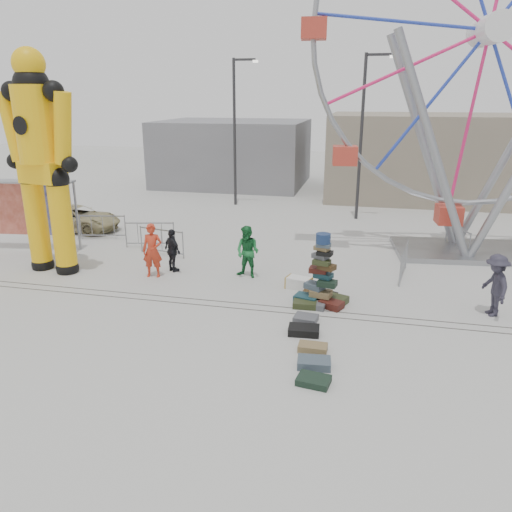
% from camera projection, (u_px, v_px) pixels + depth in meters
% --- Properties ---
extents(ground, '(90.00, 90.00, 0.00)m').
position_uv_depth(ground, '(234.00, 317.00, 14.39)').
color(ground, '#9E9E99').
rests_on(ground, ground).
extents(track_line_near, '(40.00, 0.04, 0.01)m').
position_uv_depth(track_line_near, '(239.00, 309.00, 14.94)').
color(track_line_near, '#47443F').
rests_on(track_line_near, ground).
extents(track_line_far, '(40.00, 0.04, 0.01)m').
position_uv_depth(track_line_far, '(243.00, 303.00, 15.31)').
color(track_line_far, '#47443F').
rests_on(track_line_far, ground).
extents(building_right, '(12.00, 8.00, 5.00)m').
position_uv_depth(building_right, '(429.00, 156.00, 30.69)').
color(building_right, gray).
rests_on(building_right, ground).
extents(building_left, '(10.00, 8.00, 4.40)m').
position_uv_depth(building_left, '(234.00, 153.00, 35.38)').
color(building_left, gray).
rests_on(building_left, ground).
extents(lamp_post_right, '(1.41, 0.25, 8.00)m').
position_uv_depth(lamp_post_right, '(364.00, 130.00, 24.41)').
color(lamp_post_right, '#2D2D30').
rests_on(lamp_post_right, ground).
extents(lamp_post_left, '(1.41, 0.25, 8.00)m').
position_uv_depth(lamp_post_left, '(236.00, 125.00, 27.74)').
color(lamp_post_left, '#2D2D30').
rests_on(lamp_post_left, ground).
extents(suitcase_tower, '(1.71, 1.42, 2.22)m').
position_uv_depth(suitcase_tower, '(322.00, 284.00, 15.17)').
color(suitcase_tower, '#183E49').
rests_on(suitcase_tower, ground).
extents(crash_test_dummy, '(3.13, 1.37, 7.83)m').
position_uv_depth(crash_test_dummy, '(41.00, 156.00, 16.96)').
color(crash_test_dummy, black).
rests_on(crash_test_dummy, ground).
extents(ferris_wheel, '(12.60, 3.64, 14.68)m').
position_uv_depth(ferris_wheel, '(486.00, 62.00, 17.94)').
color(ferris_wheel, gray).
rests_on(ferris_wheel, ground).
extents(banner_scaffold, '(4.04, 1.19, 2.88)m').
position_uv_depth(banner_scaffold, '(26.00, 198.00, 19.92)').
color(banner_scaffold, gray).
rests_on(banner_scaffold, ground).
extents(steamer_trunk, '(0.91, 0.66, 0.38)m').
position_uv_depth(steamer_trunk, '(299.00, 283.00, 16.44)').
color(steamer_trunk, silver).
rests_on(steamer_trunk, ground).
extents(row_case_0, '(0.73, 0.58, 0.19)m').
position_uv_depth(row_case_0, '(305.00, 304.00, 15.06)').
color(row_case_0, '#323A1D').
rests_on(row_case_0, ground).
extents(row_case_1, '(0.70, 0.60, 0.17)m').
position_uv_depth(row_case_1, '(306.00, 319.00, 14.08)').
color(row_case_1, '#55575D').
rests_on(row_case_1, ground).
extents(row_case_2, '(0.86, 0.60, 0.21)m').
position_uv_depth(row_case_2, '(304.00, 330.00, 13.34)').
color(row_case_2, black).
rests_on(row_case_2, ground).
extents(row_case_3, '(0.72, 0.43, 0.18)m').
position_uv_depth(row_case_3, '(313.00, 348.00, 12.45)').
color(row_case_3, olive).
rests_on(row_case_3, ground).
extents(row_case_4, '(0.83, 0.58, 0.20)m').
position_uv_depth(row_case_4, '(314.00, 363.00, 11.72)').
color(row_case_4, '#445462').
rests_on(row_case_4, ground).
extents(row_case_5, '(0.79, 0.62, 0.16)m').
position_uv_depth(row_case_5, '(314.00, 380.00, 11.04)').
color(row_case_5, black).
rests_on(row_case_5, ground).
extents(barricade_dummy_a, '(1.98, 0.47, 1.10)m').
position_uv_depth(barricade_dummy_a, '(103.00, 227.00, 21.99)').
color(barricade_dummy_a, gray).
rests_on(barricade_dummy_a, ground).
extents(barricade_dummy_b, '(1.97, 0.54, 1.10)m').
position_uv_depth(barricade_dummy_b, '(150.00, 235.00, 20.78)').
color(barricade_dummy_b, gray).
rests_on(barricade_dummy_b, ground).
extents(barricade_dummy_c, '(1.98, 0.53, 1.10)m').
position_uv_depth(barricade_dummy_c, '(162.00, 242.00, 19.75)').
color(barricade_dummy_c, gray).
rests_on(barricade_dummy_c, ground).
extents(barricade_wheel_front, '(0.41, 1.99, 1.10)m').
position_uv_depth(barricade_wheel_front, '(404.00, 262.00, 17.38)').
color(barricade_wheel_front, gray).
rests_on(barricade_wheel_front, ground).
extents(barricade_wheel_back, '(0.69, 1.94, 1.10)m').
position_uv_depth(barricade_wheel_back, '(457.00, 240.00, 20.07)').
color(barricade_wheel_back, gray).
rests_on(barricade_wheel_back, ground).
extents(pedestrian_red, '(0.76, 0.57, 1.90)m').
position_uv_depth(pedestrian_red, '(152.00, 251.00, 17.33)').
color(pedestrian_red, red).
rests_on(pedestrian_red, ground).
extents(pedestrian_green, '(1.05, 0.92, 1.83)m').
position_uv_depth(pedestrian_green, '(248.00, 252.00, 17.29)').
color(pedestrian_green, '#1A6A31').
rests_on(pedestrian_green, ground).
extents(pedestrian_black, '(0.97, 0.86, 1.57)m').
position_uv_depth(pedestrian_black, '(173.00, 251.00, 17.88)').
color(pedestrian_black, black).
rests_on(pedestrian_black, ground).
extents(pedestrian_grey, '(0.95, 1.32, 1.84)m').
position_uv_depth(pedestrian_grey, '(495.00, 285.00, 14.26)').
color(pedestrian_grey, '#292633').
rests_on(pedestrian_grey, ground).
extents(parked_suv, '(4.24, 2.20, 1.14)m').
position_uv_depth(parked_suv, '(77.00, 218.00, 23.47)').
color(parked_suv, tan).
rests_on(parked_suv, ground).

